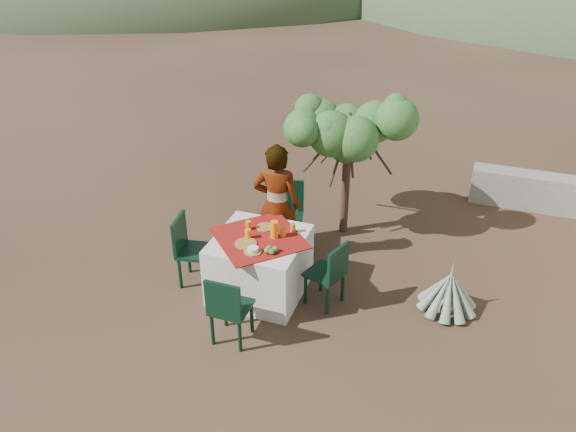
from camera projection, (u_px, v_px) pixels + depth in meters
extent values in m
plane|color=#352118|center=(253.00, 292.00, 6.81)|extent=(160.00, 160.00, 0.00)
cube|color=white|center=(260.00, 265.00, 6.65)|extent=(1.02, 1.02, 0.75)
cube|color=maroon|center=(259.00, 238.00, 6.46)|extent=(1.30, 1.30, 0.01)
cylinder|color=black|center=(272.00, 240.00, 7.38)|extent=(0.05, 0.05, 0.47)
cylinder|color=black|center=(298.00, 242.00, 7.36)|extent=(0.05, 0.05, 0.47)
cylinder|color=black|center=(275.00, 227.00, 7.69)|extent=(0.05, 0.05, 0.47)
cylinder|color=black|center=(300.00, 228.00, 7.66)|extent=(0.05, 0.05, 0.47)
cube|color=black|center=(286.00, 219.00, 7.41)|extent=(0.53, 0.53, 0.04)
cube|color=black|center=(287.00, 195.00, 7.45)|extent=(0.43, 0.15, 0.46)
cylinder|color=black|center=(252.00, 317.00, 6.08)|extent=(0.04, 0.04, 0.42)
cylinder|color=black|center=(225.00, 310.00, 6.18)|extent=(0.04, 0.04, 0.42)
cylinder|color=black|center=(240.00, 336.00, 5.82)|extent=(0.04, 0.04, 0.42)
cylinder|color=black|center=(212.00, 329.00, 5.92)|extent=(0.04, 0.04, 0.42)
cube|color=black|center=(231.00, 307.00, 5.90)|extent=(0.39, 0.39, 0.04)
cube|color=black|center=(223.00, 300.00, 5.64)|extent=(0.39, 0.04, 0.41)
cylinder|color=black|center=(207.00, 275.00, 6.73)|extent=(0.04, 0.04, 0.44)
cylinder|color=black|center=(214.00, 260.00, 7.01)|extent=(0.04, 0.04, 0.44)
cylinder|color=black|center=(180.00, 273.00, 6.77)|extent=(0.04, 0.04, 0.44)
cylinder|color=black|center=(189.00, 257.00, 7.06)|extent=(0.04, 0.04, 0.44)
cube|color=black|center=(196.00, 251.00, 6.78)|extent=(0.48, 0.48, 0.04)
cube|color=black|center=(179.00, 233.00, 6.69)|extent=(0.11, 0.41, 0.43)
cylinder|color=black|center=(321.00, 277.00, 6.73)|extent=(0.04, 0.04, 0.41)
cylinder|color=black|center=(305.00, 289.00, 6.52)|extent=(0.04, 0.04, 0.41)
cylinder|color=black|center=(343.00, 286.00, 6.56)|extent=(0.04, 0.04, 0.41)
cylinder|color=black|center=(327.00, 299.00, 6.35)|extent=(0.04, 0.04, 0.41)
cube|color=black|center=(325.00, 273.00, 6.44)|extent=(0.49, 0.49, 0.04)
cube|color=black|center=(338.00, 263.00, 6.24)|extent=(0.16, 0.38, 0.40)
imported|color=#8C6651|center=(277.00, 206.00, 6.99)|extent=(0.64, 0.47, 1.64)
cylinder|color=#463023|center=(345.00, 189.00, 7.72)|extent=(0.12, 0.12, 1.34)
sphere|color=#276826|center=(348.00, 143.00, 7.39)|extent=(0.58, 0.58, 0.58)
sphere|color=#276826|center=(389.00, 138.00, 7.16)|extent=(0.54, 0.54, 0.54)
sphere|color=#276826|center=(316.00, 129.00, 7.56)|extent=(0.50, 0.50, 0.50)
sphere|color=#276826|center=(365.00, 117.00, 7.70)|extent=(0.52, 0.52, 0.52)
sphere|color=#276826|center=(342.00, 154.00, 6.96)|extent=(0.46, 0.46, 0.46)
sphere|color=gray|center=(446.00, 306.00, 6.50)|extent=(0.23, 0.23, 0.23)
cone|color=gray|center=(450.00, 286.00, 6.36)|extent=(0.12, 0.12, 0.65)
cone|color=gray|center=(461.00, 295.00, 6.32)|extent=(0.40, 0.20, 0.56)
cone|color=gray|center=(462.00, 291.00, 6.40)|extent=(0.39, 0.23, 0.56)
cone|color=gray|center=(457.00, 286.00, 6.47)|extent=(0.29, 0.36, 0.57)
cone|color=gray|center=(449.00, 283.00, 6.52)|extent=(0.14, 0.40, 0.55)
cone|color=gray|center=(442.00, 284.00, 6.52)|extent=(0.31, 0.35, 0.57)
cone|color=gray|center=(436.00, 286.00, 6.47)|extent=(0.40, 0.20, 0.56)
cone|color=gray|center=(436.00, 291.00, 6.39)|extent=(0.39, 0.23, 0.56)
cone|color=gray|center=(440.00, 296.00, 6.32)|extent=(0.29, 0.36, 0.57)
cone|color=gray|center=(448.00, 299.00, 6.27)|extent=(0.14, 0.40, 0.55)
cone|color=gray|center=(456.00, 298.00, 6.28)|extent=(0.31, 0.35, 0.57)
cube|color=gray|center=(561.00, 195.00, 8.41)|extent=(2.60, 0.35, 0.55)
cylinder|color=brown|center=(265.00, 227.00, 6.64)|extent=(0.21, 0.21, 0.01)
cylinder|color=brown|center=(246.00, 244.00, 6.33)|extent=(0.25, 0.25, 0.01)
cylinder|color=orange|center=(248.00, 225.00, 6.59)|extent=(0.07, 0.07, 0.11)
cylinder|color=orange|center=(248.00, 234.00, 6.41)|extent=(0.07, 0.07, 0.11)
cylinder|color=orange|center=(274.00, 229.00, 6.41)|extent=(0.09, 0.09, 0.21)
cylinder|color=brown|center=(253.00, 251.00, 6.19)|extent=(0.20, 0.20, 0.01)
cylinder|color=white|center=(253.00, 249.00, 6.18)|extent=(0.12, 0.12, 0.04)
cylinder|color=orange|center=(283.00, 232.00, 6.45)|extent=(0.06, 0.06, 0.10)
cylinder|color=orange|center=(293.00, 228.00, 6.55)|extent=(0.06, 0.06, 0.10)
cube|color=white|center=(275.00, 234.00, 6.43)|extent=(0.07, 0.04, 0.09)
sphere|color=#53832F|center=(269.00, 248.00, 6.19)|extent=(0.07, 0.07, 0.07)
sphere|color=#53832F|center=(275.00, 249.00, 6.18)|extent=(0.07, 0.07, 0.07)
sphere|color=#53832F|center=(272.00, 252.00, 6.14)|extent=(0.07, 0.07, 0.07)
sphere|color=#53832F|center=(267.00, 251.00, 6.15)|extent=(0.07, 0.07, 0.07)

